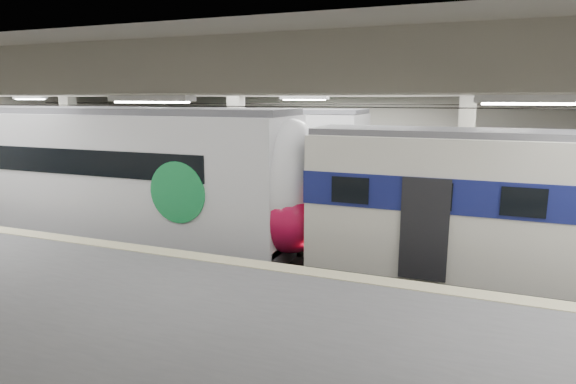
% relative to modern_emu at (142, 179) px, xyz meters
% --- Properties ---
extents(station_hall, '(36.00, 24.00, 5.75)m').
position_rel_modern_emu_xyz_m(station_hall, '(5.03, -1.74, 0.97)').
color(station_hall, black).
rests_on(station_hall, ground).
extents(modern_emu, '(14.45, 2.98, 4.63)m').
position_rel_modern_emu_xyz_m(modern_emu, '(0.00, 0.00, 0.00)').
color(modern_emu, silver).
rests_on(modern_emu, ground).
extents(older_rer, '(12.51, 2.76, 4.17)m').
position_rel_modern_emu_xyz_m(older_rer, '(12.35, 0.00, -0.09)').
color(older_rer, beige).
rests_on(older_rer, ground).
extents(far_train, '(14.14, 2.93, 4.51)m').
position_rel_modern_emu_xyz_m(far_train, '(-0.84, 5.50, 0.05)').
color(far_train, silver).
rests_on(far_train, ground).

